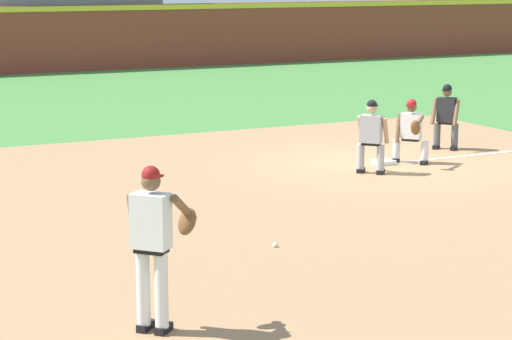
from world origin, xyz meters
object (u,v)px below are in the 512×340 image
Objects in this scene: pitcher at (154,238)px; umpire at (446,114)px; baseball at (275,245)px; baserunner at (371,134)px; first_base_bag at (384,162)px; first_baseman at (411,129)px.

pitcher is 1.27× the size of umpire.
baseball is 3.82m from pitcher.
pitcher is 9.37m from baserunner.
umpire reaches higher than first_base_bag.
baserunner is (4.11, 3.93, 0.76)m from baseball.
baserunner is at bearing -158.65° from first_baseman.
pitcher is 1.27× the size of baserunner.
baseball is at bearing -136.29° from baserunner.
baserunner reaches higher than first_baseman.
pitcher is (-2.73, -2.47, 1.02)m from baseball.
baseball is 7.02m from first_baseman.
umpire is at bearing 32.56° from first_baseman.
first_baseman is 1.99m from umpire.
first_baseman is 0.92× the size of umpire.
umpire is (2.96, 1.57, 0.00)m from baserunner.
pitcher reaches higher than umpire.
baserunner is 3.36m from umpire.
baserunner is at bearing 43.07° from pitcher.
first_base_bag is 10.45m from pitcher.
first_base_bag is at bearing 42.97° from pitcher.
umpire is at bearing 39.11° from pitcher.
umpire is at bearing 27.98° from baserunner.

